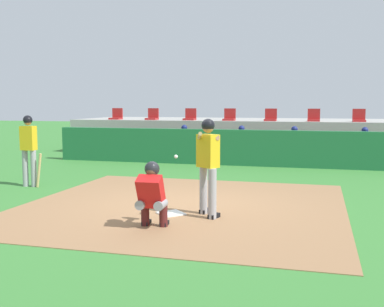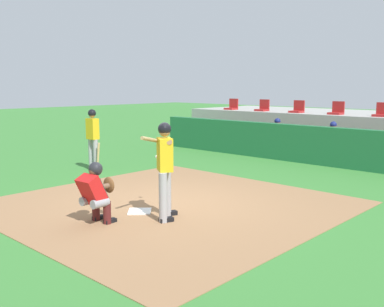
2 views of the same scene
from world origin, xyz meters
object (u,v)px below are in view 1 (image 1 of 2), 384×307
Objects in this scene: batter_at_plate at (208,161)px; stadium_seat_3 at (229,117)px; dugout_player_1 at (241,143)px; stadium_seat_2 at (190,117)px; on_deck_batter at (29,146)px; stadium_seat_5 at (314,118)px; home_plate at (171,213)px; dugout_player_3 at (365,146)px; stadium_seat_1 at (152,117)px; catcher_crouched at (152,192)px; stadium_seat_6 at (359,118)px; stadium_seat_4 at (271,117)px; stadium_seat_0 at (116,116)px; dugout_player_0 at (183,142)px; dugout_player_2 at (294,145)px.

stadium_seat_3 reaches higher than batter_at_plate.
stadium_seat_2 is (-2.42, 2.03, 0.86)m from dugout_player_1.
on_deck_batter is 3.72× the size of stadium_seat_2.
batter_at_plate is at bearing -99.76° from stadium_seat_5.
stadium_seat_5 reaches higher than home_plate.
dugout_player_1 is 1.00× the size of dugout_player_3.
dugout_player_3 is 2.71× the size of stadium_seat_5.
stadium_seat_1 is (-4.06, 10.18, 1.51)m from home_plate.
dugout_player_1 is at bearing 89.97° from catcher_crouched.
stadium_seat_6 is (-0.05, 2.03, 0.86)m from dugout_player_3.
stadium_seat_1 reaches higher than batter_at_plate.
on_deck_batter is 8.27m from stadium_seat_1.
dugout_player_1 is at bearing 94.97° from batter_at_plate.
stadium_seat_4 reaches higher than dugout_player_3.
catcher_crouched is at bearing -125.14° from batter_at_plate.
stadium_seat_1 is 1.00× the size of stadium_seat_6.
stadium_seat_4 is at bearing 89.32° from batter_at_plate.
catcher_crouched is at bearing -85.92° from stadium_seat_3.
stadium_seat_0 is (-5.69, 10.18, 1.51)m from home_plate.
batter_at_plate is at bearing -70.80° from dugout_player_0.
stadium_seat_4 is 1.00× the size of stadium_seat_5.
stadium_seat_6 is at bearing 0.00° from stadium_seat_2.
stadium_seat_4 is at bearing 0.00° from stadium_seat_2.
stadium_seat_2 is 4.88m from stadium_seat_5.
stadium_seat_1 reaches higher than dugout_player_2.
dugout_player_2 reaches higher than catcher_crouched.
dugout_player_0 and dugout_player_3 have the same top height.
batter_at_plate is at bearing -90.68° from stadium_seat_4.
stadium_seat_5 is at bearing 0.00° from stadium_seat_0.
stadium_seat_4 reaches higher than home_plate.
stadium_seat_5 is (0.61, 2.03, 0.86)m from dugout_player_2.
stadium_seat_2 is at bearing 0.00° from stadium_seat_1.
dugout_player_3 is at bearing -31.66° from stadium_seat_4.
stadium_seat_0 is (-5.67, 11.15, 0.93)m from catcher_crouched.
stadium_seat_1 is (-5.89, 2.03, 0.86)m from dugout_player_2.
stadium_seat_3 is (1.62, 0.00, 0.00)m from stadium_seat_2.
stadium_seat_6 is at bearing 0.00° from stadium_seat_0.
home_plate is at bearing -111.76° from stadium_seat_6.
home_plate is 11.76m from stadium_seat_0.
dugout_player_1 is at bearing 180.00° from dugout_player_3.
on_deck_batter is at bearing -91.82° from stadium_seat_1.
dugout_player_3 is 2.77m from stadium_seat_5.
on_deck_batter is at bearing 155.98° from home_plate.
home_plate is at bearing -60.81° from stadium_seat_0.
dugout_player_3 is 2.71× the size of stadium_seat_4.
on_deck_batter is 11.78m from stadium_seat_6.
stadium_seat_5 is (2.45, 2.03, 0.86)m from dugout_player_1.
dugout_player_0 is 6.24m from dugout_player_3.
stadium_seat_5 is at bearing 39.70° from dugout_player_1.
stadium_seat_5 is (6.50, 0.00, 0.00)m from stadium_seat_1.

